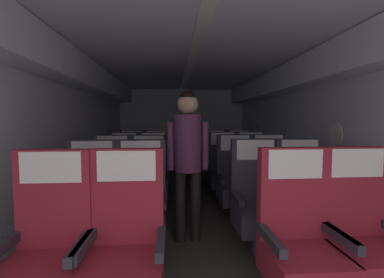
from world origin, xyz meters
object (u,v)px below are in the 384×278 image
at_px(seat_c_right_aisle, 271,182).
at_px(seat_c_right_window, 236,183).
at_px(seat_a_right_aisle, 364,240).
at_px(seat_d_right_window, 223,171).
at_px(seat_a_right_window, 300,244).
at_px(seat_b_left_aisle, 140,206).
at_px(seat_e_left_window, 132,163).
at_px(seat_a_left_aisle, 125,249).
at_px(seat_b_right_aisle, 303,202).
at_px(seat_d_left_window, 123,172).
at_px(seat_b_right_window, 257,203).
at_px(seat_c_left_window, 111,185).
at_px(seat_c_left_aisle, 149,184).
at_px(seat_d_right_aisle, 252,170).
at_px(flight_attendant, 188,150).
at_px(seat_b_left_window, 91,207).
at_px(seat_e_right_aisle, 239,162).
at_px(seat_a_left_window, 47,253).
at_px(seat_e_left_aisle, 157,163).
at_px(seat_d_left_aisle, 153,171).
at_px(seat_e_right_window, 215,162).

xyz_separation_m(seat_c_right_aisle, seat_c_right_window, (-0.46, -0.01, 0.00)).
distance_m(seat_a_right_aisle, seat_d_right_window, 2.57).
bearing_deg(seat_a_right_window, seat_b_left_aisle, 143.48).
height_order(seat_b_left_aisle, seat_e_left_window, same).
distance_m(seat_a_left_aisle, seat_b_right_aisle, 1.81).
height_order(seat_a_right_aisle, seat_a_right_window, same).
height_order(seat_a_right_aisle, seat_d_right_window, same).
height_order(seat_d_left_window, seat_d_right_window, same).
distance_m(seat_a_right_aisle, seat_d_left_window, 3.27).
height_order(seat_b_right_window, seat_c_left_window, same).
xyz_separation_m(seat_b_right_aisle, seat_c_right_aisle, (-0.00, 0.86, 0.00)).
distance_m(seat_c_left_window, seat_c_left_aisle, 0.47).
relative_size(seat_a_left_aisle, seat_d_right_aisle, 1.00).
relative_size(seat_b_right_aisle, flight_attendant, 0.69).
bearing_deg(seat_c_left_aisle, seat_b_left_aisle, -90.08).
height_order(seat_b_left_window, seat_e_right_aisle, same).
bearing_deg(seat_c_right_aisle, seat_b_right_window, -118.36).
xyz_separation_m(seat_a_left_window, seat_a_right_aisle, (2.07, 0.02, 0.00)).
bearing_deg(seat_c_left_aisle, seat_e_left_aisle, 89.93).
xyz_separation_m(seat_a_right_window, seat_d_right_window, (-0.02, 2.54, 0.00)).
bearing_deg(seat_c_left_aisle, flight_attendant, -53.25).
relative_size(seat_b_right_aisle, seat_e_left_window, 1.00).
height_order(seat_c_right_aisle, seat_d_left_window, same).
xyz_separation_m(seat_b_left_aisle, seat_b_right_window, (1.15, 0.02, 0.00)).
relative_size(seat_a_left_aisle, seat_e_left_window, 1.00).
height_order(seat_b_left_aisle, flight_attendant, flight_attendant).
bearing_deg(seat_c_left_aisle, seat_a_left_window, -105.21).
relative_size(seat_d_right_aisle, flight_attendant, 0.69).
relative_size(seat_a_left_window, seat_c_right_aisle, 1.00).
distance_m(seat_c_right_aisle, seat_d_left_window, 2.23).
bearing_deg(seat_a_left_aisle, seat_d_left_window, 100.71).
bearing_deg(seat_b_left_aisle, seat_a_left_aisle, -89.46).
bearing_deg(seat_d_left_aisle, seat_d_right_window, -1.04).
height_order(seat_c_right_window, seat_d_right_aisle, same).
bearing_deg(seat_d_right_window, seat_b_left_aisle, -123.68).
relative_size(seat_a_right_window, seat_c_left_window, 1.00).
bearing_deg(seat_e_left_aisle, seat_d_right_window, -37.22).
bearing_deg(seat_e_left_window, seat_c_right_aisle, -38.96).
xyz_separation_m(seat_b_right_aisle, flight_attendant, (-1.14, 0.22, 0.51)).
xyz_separation_m(seat_a_left_window, seat_e_right_aisle, (2.08, 3.41, 0.00)).
relative_size(seat_e_right_window, flight_attendant, 0.69).
distance_m(seat_b_left_aisle, seat_d_right_aisle, 2.35).
bearing_deg(seat_c_left_aisle, seat_c_right_aisle, 0.51).
relative_size(seat_b_right_aisle, seat_e_right_window, 1.00).
relative_size(seat_b_left_aisle, seat_d_right_window, 1.00).
distance_m(seat_a_right_window, seat_b_left_window, 1.82).
distance_m(seat_a_left_window, seat_b_left_aisle, 0.98).
relative_size(seat_b_left_aisle, seat_d_left_aisle, 1.00).
relative_size(seat_a_left_aisle, seat_e_right_aisle, 1.00).
relative_size(seat_b_right_aisle, seat_c_left_window, 1.00).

